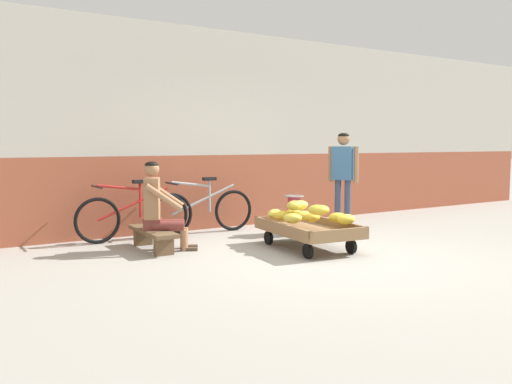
# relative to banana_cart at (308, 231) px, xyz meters

# --- Properties ---
(ground_plane) EXTENTS (80.00, 80.00, 0.00)m
(ground_plane) POSITION_rel_banana_cart_xyz_m (-0.15, -0.58, -0.24)
(ground_plane) COLOR #A39E93
(back_wall) EXTENTS (16.00, 0.30, 3.16)m
(back_wall) POSITION_rel_banana_cart_xyz_m (-0.15, 2.33, 1.34)
(back_wall) COLOR #A35138
(back_wall) RESTS_ON ground
(banana_cart) EXTENTS (0.99, 1.52, 0.36)m
(banana_cart) POSITION_rel_banana_cart_xyz_m (0.00, 0.00, 0.00)
(banana_cart) COLOR #8E6B47
(banana_cart) RESTS_ON ground
(banana_pile) EXTENTS (0.82, 1.14, 0.26)m
(banana_pile) POSITION_rel_banana_cart_xyz_m (-0.04, 0.00, 0.23)
(banana_pile) COLOR gold
(banana_pile) RESTS_ON banana_cart
(low_bench) EXTENTS (0.34, 1.11, 0.27)m
(low_bench) POSITION_rel_banana_cart_xyz_m (-1.73, 1.01, -0.04)
(low_bench) COLOR brown
(low_bench) RESTS_ON ground
(vendor_seated) EXTENTS (0.74, 0.64, 1.14)m
(vendor_seated) POSITION_rel_banana_cart_xyz_m (-1.65, 0.97, 0.33)
(vendor_seated) COLOR #9E704C
(vendor_seated) RESTS_ON ground
(plastic_crate) EXTENTS (0.36, 0.28, 0.30)m
(plastic_crate) POSITION_rel_banana_cart_xyz_m (0.51, 0.99, -0.09)
(plastic_crate) COLOR #19847F
(plastic_crate) RESTS_ON ground
(weighing_scale) EXTENTS (0.30, 0.30, 0.29)m
(weighing_scale) POSITION_rel_banana_cart_xyz_m (0.51, 0.99, 0.21)
(weighing_scale) COLOR #28282D
(weighing_scale) RESTS_ON plastic_crate
(bicycle_near_left) EXTENTS (1.66, 0.48, 0.86)m
(bicycle_near_left) POSITION_rel_banana_cart_xyz_m (-1.70, 1.82, 0.11)
(bicycle_near_left) COLOR black
(bicycle_near_left) RESTS_ON ground
(bicycle_far_left) EXTENTS (1.66, 0.48, 0.86)m
(bicycle_far_left) POSITION_rel_banana_cart_xyz_m (-0.59, 1.83, 0.11)
(bicycle_far_left) COLOR black
(bicycle_far_left) RESTS_ON ground
(customer_adult) EXTENTS (0.33, 0.44, 1.53)m
(customer_adult) POSITION_rel_banana_cart_xyz_m (1.39, 0.90, 0.71)
(customer_adult) COLOR #38425B
(customer_adult) RESTS_ON ground
(shopping_bag) EXTENTS (0.18, 0.12, 0.24)m
(shopping_bag) POSITION_rel_banana_cart_xyz_m (0.67, 0.55, -0.12)
(shopping_bag) COLOR #3370B7
(shopping_bag) RESTS_ON ground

